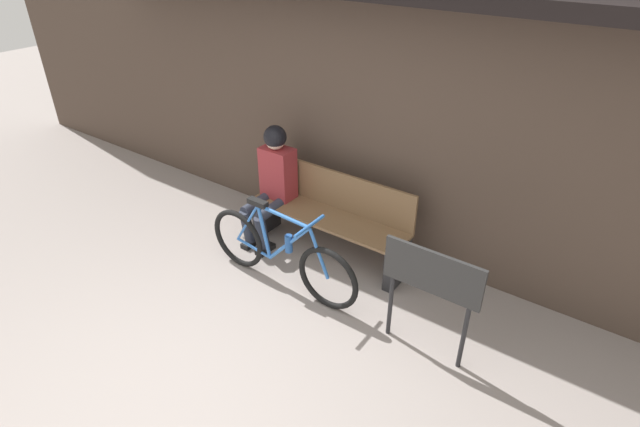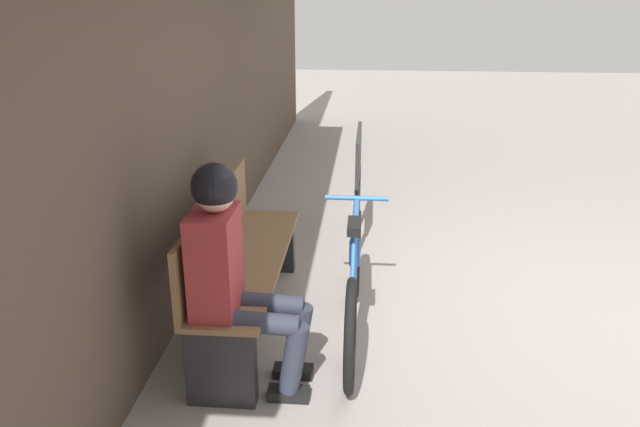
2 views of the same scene
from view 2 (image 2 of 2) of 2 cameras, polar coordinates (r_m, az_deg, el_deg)
ground_plane at (r=4.40m, az=21.03°, el=-8.90°), size 24.00×24.00×0.00m
storefront_wall at (r=3.90m, az=-14.00°, el=14.09°), size 12.00×0.56×3.20m
park_bench_near at (r=3.90m, az=-7.28°, el=-4.74°), size 1.70×0.42×0.86m
bicycle at (r=3.79m, az=3.10°, el=-6.46°), size 1.68×0.40×0.83m
person_seated at (r=3.18m, az=-7.99°, el=-4.65°), size 0.34×0.60×1.24m
signboard at (r=5.01m, az=3.52°, el=4.66°), size 0.77×0.04×0.95m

